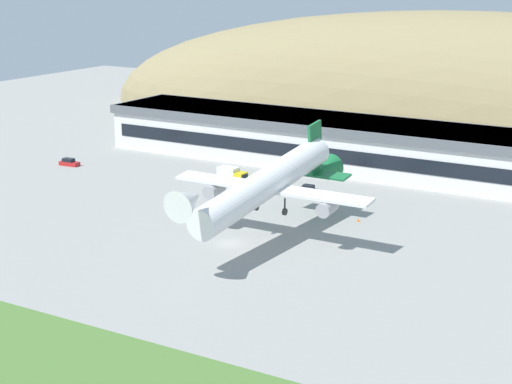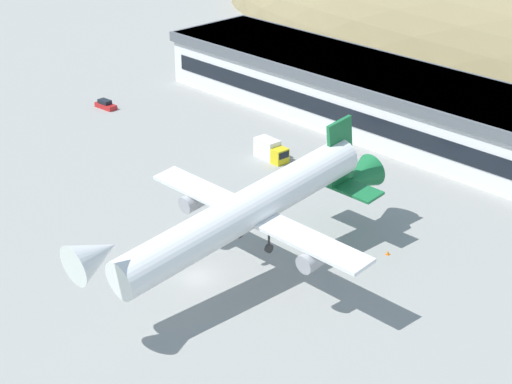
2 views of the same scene
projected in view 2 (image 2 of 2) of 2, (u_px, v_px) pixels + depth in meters
ground_plane at (198, 278)px, 104.69m from camera, size 348.04×348.04×0.00m
terminal_building at (434, 112)px, 141.19m from camera, size 113.56×20.16×10.30m
cargo_airplane at (249, 210)px, 100.49m from camera, size 34.17×47.44×12.29m
service_car_1 at (354, 184)px, 127.60m from camera, size 3.77×1.61×1.63m
service_car_2 at (105, 105)px, 159.48m from camera, size 4.63×2.10×1.61m
fuel_truck at (271, 150)px, 137.39m from camera, size 6.28×2.78×3.19m
traffic_cone_0 at (388, 253)px, 109.76m from camera, size 0.52×0.52×0.58m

